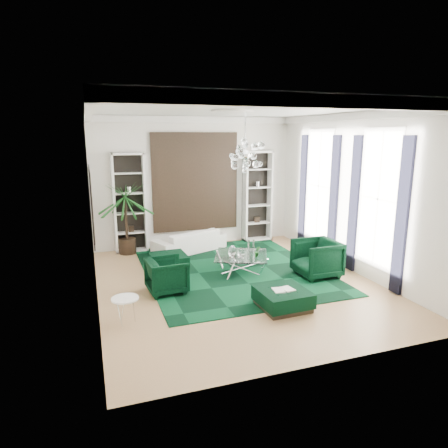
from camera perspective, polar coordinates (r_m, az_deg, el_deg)
name	(u,v)px	position (r m, az deg, el deg)	size (l,w,h in m)	color
floor	(236,283)	(9.16, 1.72, -8.42)	(6.00, 7.00, 0.02)	tan
ceiling	(237,108)	(8.56, 1.89, 16.18)	(6.00, 7.00, 0.02)	white
wall_back	(195,182)	(11.97, -4.18, 6.00)	(6.00, 0.02, 3.80)	silver
wall_front	(328,239)	(5.58, 14.65, -2.13)	(6.00, 0.02, 3.80)	silver
wall_left	(90,208)	(8.11, -18.53, 2.17)	(0.02, 7.00, 3.80)	silver
wall_right	(353,193)	(10.11, 18.01, 4.18)	(0.02, 7.00, 3.80)	silver
crown_molding	(237,114)	(8.55, 1.88, 15.44)	(6.00, 7.00, 0.18)	white
ceiling_medallion	(232,111)	(8.84, 1.17, 15.81)	(0.90, 0.90, 0.05)	white
tapestry	(195,182)	(11.92, -4.12, 5.97)	(2.50, 0.06, 2.80)	black
shelving_left	(130,203)	(11.51, -13.32, 2.90)	(0.90, 0.38, 2.80)	white
shelving_right	(257,196)	(12.49, 4.79, 3.95)	(0.90, 0.38, 2.80)	white
painting	(92,205)	(8.71, -18.31, 2.54)	(0.04, 1.30, 1.60)	black
window_near	(378,199)	(9.40, 21.18, 3.34)	(0.03, 1.10, 2.90)	white
curtain_near_a	(402,217)	(8.85, 24.09, 0.90)	(0.07, 0.30, 3.25)	black
curtain_near_b	(354,205)	(10.02, 18.07, 2.65)	(0.07, 0.30, 3.25)	black
window_far	(319,186)	(11.32, 13.40, 5.30)	(0.03, 1.10, 2.90)	white
curtain_far_a	(334,199)	(10.69, 15.39, 3.42)	(0.07, 0.30, 3.25)	black
curtain_far_b	(303,191)	(12.00, 11.21, 4.60)	(0.07, 0.30, 3.25)	black
rug	(233,269)	(9.97, 1.24, -6.51)	(4.20, 5.00, 0.02)	black
sofa	(190,241)	(11.47, -4.94, -2.42)	(2.11, 0.82, 0.62)	white
armchair_left	(167,275)	(8.60, -8.17, -7.28)	(0.79, 0.81, 0.74)	black
armchair_right	(317,258)	(9.67, 13.09, -4.80)	(0.94, 0.96, 0.88)	black
coffee_table	(241,263)	(9.81, 2.46, -5.61)	(1.23, 1.23, 0.42)	white
ottoman_side	(169,262)	(10.05, -7.90, -5.39)	(0.85, 0.85, 0.38)	black
ottoman_front	(283,299)	(7.92, 8.39, -10.54)	(0.92, 0.92, 0.37)	black
book	(283,289)	(7.84, 8.44, -9.21)	(0.41, 0.28, 0.03)	white
side_table	(126,311)	(7.45, -13.87, -11.93)	(0.48, 0.48, 0.46)	white
palm	(125,208)	(11.35, -13.91, 2.28)	(1.64, 1.64, 2.62)	#19591E
chandelier	(245,155)	(8.82, 3.01, 9.82)	(0.89, 0.89, 0.80)	white
table_plant	(257,251)	(9.59, 4.76, -3.93)	(0.14, 0.12, 0.26)	#19591E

